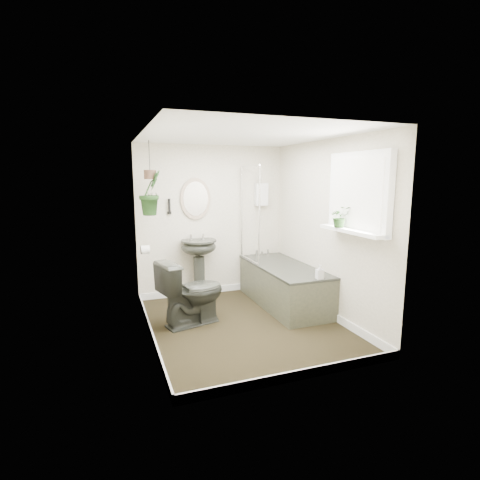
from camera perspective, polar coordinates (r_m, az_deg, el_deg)
name	(u,v)px	position (r m, az deg, el deg)	size (l,w,h in m)	color
floor	(244,325)	(4.81, 0.64, -12.83)	(2.30, 2.80, 0.02)	black
ceiling	(245,134)	(4.47, 0.69, 15.81)	(2.30, 2.80, 0.02)	white
wall_back	(212,221)	(5.83, -4.31, 2.92)	(2.30, 0.02, 2.30)	silver
wall_front	(303,257)	(3.24, 9.62, -2.59)	(2.30, 0.02, 2.30)	silver
wall_left	(146,239)	(4.23, -14.17, 0.10)	(0.02, 2.80, 2.30)	silver
wall_right	(327,229)	(5.03, 13.11, 1.62)	(0.02, 2.80, 2.30)	silver
skirting	(244,320)	(4.79, 0.64, -12.16)	(2.30, 2.80, 0.10)	white
bathtub	(284,285)	(5.45, 6.67, -6.82)	(0.72, 1.72, 0.58)	#272A24
bath_screen	(250,214)	(5.57, 1.54, 3.97)	(0.04, 0.72, 1.40)	silver
shower_box	(261,194)	(6.00, 3.25, 6.95)	(0.20, 0.10, 0.35)	white
oval_mirror	(196,199)	(5.69, -6.77, 6.26)	(0.46, 0.03, 0.62)	tan
wall_sconce	(169,206)	(5.61, -10.72, 5.08)	(0.04, 0.04, 0.22)	black
toilet_roll_holder	(145,250)	(4.97, -14.26, -1.45)	(0.11, 0.11, 0.11)	white
window_recess	(359,193)	(4.38, 17.65, 6.84)	(0.08, 1.00, 0.90)	white
window_sill	(352,231)	(4.37, 16.64, 1.35)	(0.18, 1.00, 0.04)	white
window_blinds	(355,193)	(4.35, 17.18, 6.85)	(0.01, 0.86, 0.76)	white
toilet	(192,292)	(4.73, -7.32, -7.84)	(0.46, 0.81, 0.83)	#272A24
pedestal_sink	(199,269)	(5.71, -6.23, -4.38)	(0.53, 0.45, 0.90)	#272A24
sill_plant	(340,217)	(4.46, 14.98, 3.44)	(0.22, 0.19, 0.25)	black
hanging_plant	(151,193)	(5.15, -13.44, 7.02)	(0.33, 0.26, 0.60)	black
soap_bottle	(320,272)	(4.73, 12.04, -4.76)	(0.08, 0.08, 0.18)	black
hanging_pot	(150,175)	(5.14, -13.55, 9.67)	(0.16, 0.16, 0.12)	#463023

